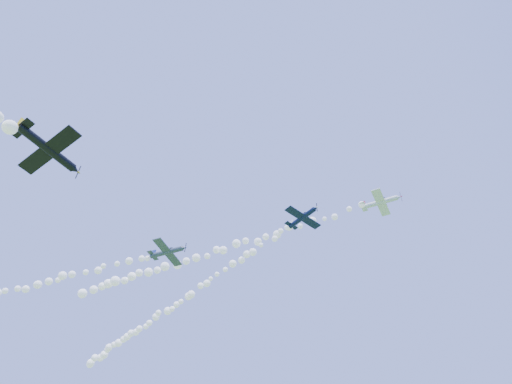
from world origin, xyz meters
The scene contains 6 objects.
plane_white centered at (18.93, 11.64, 50.28)m, with size 7.32×7.75×2.36m.
smoke_trail_white centered at (-16.51, 8.10, 49.98)m, with size 66.54×9.06×3.08m, color white, non-canonical shape.
plane_navy centered at (6.98, 5.00, 47.55)m, with size 6.97×7.38×1.91m.
smoke_trail_navy centered at (-35.96, 18.59, 47.34)m, with size 82.01×27.72×2.76m, color white, non-canonical shape.
plane_grey centered at (-14.15, -4.49, 42.73)m, with size 7.19×7.60×2.13m.
plane_black centered at (-3.72, -33.53, 35.19)m, with size 8.30×7.91×2.95m.
Camera 1 is at (30.78, -47.47, 2.00)m, focal length 30.00 mm.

